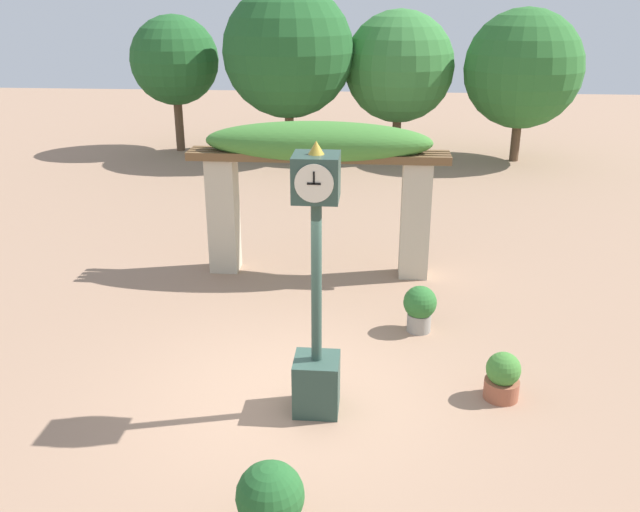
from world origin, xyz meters
name	(u,v)px	position (x,y,z in m)	size (l,w,h in m)	color
ground_plane	(290,395)	(0.00, 0.00, 0.00)	(60.00, 60.00, 0.00)	#9E7A60
pedestal_clock	(316,304)	(0.37, -0.27, 1.45)	(0.56, 0.56, 3.40)	#2D473D
pergola	(318,162)	(0.00, 4.24, 2.11)	(4.64, 1.12, 2.82)	#BCB299
potted_plant_near_left	(420,307)	(1.76, 1.98, 0.40)	(0.51, 0.51, 0.74)	gray
potted_plant_near_right	(503,376)	(2.72, 0.17, 0.31)	(0.45, 0.45, 0.64)	#9E563D
potted_plant_far_left	(270,498)	(0.12, -2.44, 0.43)	(0.66, 0.66, 0.79)	#B26B4C
tree_line	(359,61)	(0.41, 14.17, 2.98)	(14.08, 4.59, 5.28)	brown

